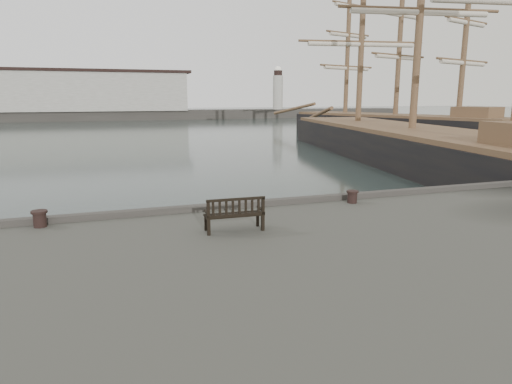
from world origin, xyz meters
The scene contains 7 objects.
ground centered at (0.00, 0.00, 0.00)m, with size 400.00×400.00×0.00m, color black.
breakwater centered at (-4.56, 92.00, 4.30)m, with size 140.00×9.50×12.20m.
bench centered at (-0.52, -2.54, 1.84)m, with size 1.55×0.58×0.88m.
bollard_left centered at (-5.34, -0.50, 1.78)m, with size 0.42×0.42×0.44m, color black.
bollard_right centered at (4.03, -0.73, 1.76)m, with size 0.39×0.39×0.41m, color black.
tall_ship_main centered at (19.00, 15.86, 0.75)m, with size 14.13×39.83×29.31m.
tall_ship_far centered at (31.43, 35.42, 0.83)m, with size 15.27×30.07×25.35m.
Camera 1 is at (-3.67, -13.51, 4.98)m, focal length 32.00 mm.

